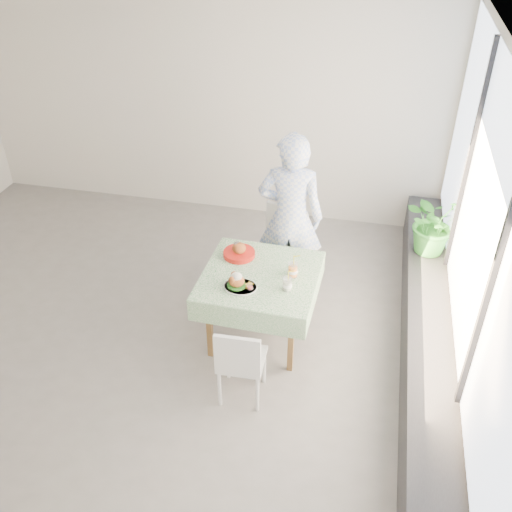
% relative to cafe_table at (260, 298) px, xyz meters
% --- Properties ---
extents(floor, '(6.00, 6.00, 0.00)m').
position_rel_cafe_table_xyz_m(floor, '(-1.24, -0.08, -0.46)').
color(floor, slate).
rests_on(floor, ground).
extents(ceiling, '(6.00, 6.00, 0.00)m').
position_rel_cafe_table_xyz_m(ceiling, '(-1.24, -0.08, 2.34)').
color(ceiling, white).
rests_on(ceiling, ground).
extents(wall_back, '(6.00, 0.02, 2.80)m').
position_rel_cafe_table_xyz_m(wall_back, '(-1.24, 2.42, 0.94)').
color(wall_back, silver).
rests_on(wall_back, ground).
extents(wall_right, '(0.02, 5.00, 2.80)m').
position_rel_cafe_table_xyz_m(wall_right, '(1.76, -0.08, 0.94)').
color(wall_right, silver).
rests_on(wall_right, ground).
extents(window_pane, '(0.01, 4.80, 2.18)m').
position_rel_cafe_table_xyz_m(window_pane, '(1.73, -0.08, 1.19)').
color(window_pane, '#D1E0F9').
rests_on(window_pane, ground).
extents(window_ledge, '(0.40, 4.80, 0.50)m').
position_rel_cafe_table_xyz_m(window_ledge, '(1.56, -0.08, -0.21)').
color(window_ledge, black).
rests_on(window_ledge, ground).
extents(cafe_table, '(1.07, 1.07, 0.74)m').
position_rel_cafe_table_xyz_m(cafe_table, '(0.00, 0.00, 0.00)').
color(cafe_table, brown).
rests_on(cafe_table, ground).
extents(chair_far, '(0.58, 0.58, 0.98)m').
position_rel_cafe_table_xyz_m(chair_far, '(0.03, 0.69, -0.16)').
color(chair_far, white).
rests_on(chair_far, ground).
extents(chair_near, '(0.39, 0.39, 0.80)m').
position_rel_cafe_table_xyz_m(chair_near, '(0.01, -0.78, -0.21)').
color(chair_near, white).
rests_on(chair_near, ground).
extents(diner, '(0.69, 0.47, 1.82)m').
position_rel_cafe_table_xyz_m(diner, '(0.14, 0.79, 0.45)').
color(diner, '#8FA9E5').
rests_on(diner, ground).
extents(main_dish, '(0.30, 0.30, 0.15)m').
position_rel_cafe_table_xyz_m(main_dish, '(-0.14, -0.24, 0.33)').
color(main_dish, white).
rests_on(main_dish, cafe_table).
extents(juice_cup_orange, '(0.10, 0.10, 0.27)m').
position_rel_cafe_table_xyz_m(juice_cup_orange, '(0.29, 0.04, 0.34)').
color(juice_cup_orange, white).
rests_on(juice_cup_orange, cafe_table).
extents(juice_cup_lemonade, '(0.09, 0.09, 0.24)m').
position_rel_cafe_table_xyz_m(juice_cup_lemonade, '(0.28, -0.17, 0.34)').
color(juice_cup_lemonade, white).
rests_on(juice_cup_lemonade, cafe_table).
extents(second_dish, '(0.30, 0.30, 0.14)m').
position_rel_cafe_table_xyz_m(second_dish, '(-0.26, 0.25, 0.32)').
color(second_dish, '#B41A12').
rests_on(second_dish, cafe_table).
extents(potted_plant, '(0.80, 0.79, 0.67)m').
position_rel_cafe_table_xyz_m(potted_plant, '(1.56, 1.14, 0.37)').
color(potted_plant, '#2D802A').
rests_on(potted_plant, window_ledge).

